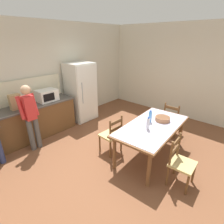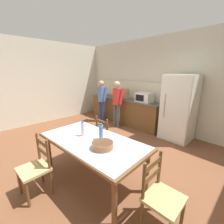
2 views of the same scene
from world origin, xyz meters
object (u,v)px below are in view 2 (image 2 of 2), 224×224
at_px(paper_bag, 125,94).
at_px(dining_table, 92,144).
at_px(person_at_sink, 102,99).
at_px(chair_side_far_left, 107,136).
at_px(person_at_counter, 117,102).
at_px(bottle_off_centre, 101,132).
at_px(chair_side_near_left, 36,167).
at_px(bottle_near_centre, 83,129).
at_px(serving_bowl, 103,145).
at_px(microwave, 144,97).
at_px(chair_head_end, 161,196).
at_px(refrigerator, 179,108).

bearing_deg(paper_bag, dining_table, -58.58).
bearing_deg(person_at_sink, chair_side_far_left, -127.55).
bearing_deg(person_at_counter, bottle_off_centre, -141.31).
bearing_deg(bottle_off_centre, chair_side_near_left, -116.31).
bearing_deg(chair_side_far_left, person_at_counter, -51.10).
bearing_deg(chair_side_far_left, paper_bag, -57.20).
relative_size(bottle_near_centre, bottle_off_centre, 1.00).
bearing_deg(chair_side_far_left, person_at_sink, -35.78).
bearing_deg(serving_bowl, person_at_sink, 140.20).
height_order(microwave, paper_bag, paper_bag).
distance_m(microwave, bottle_off_centre, 2.75).
bearing_deg(chair_side_far_left, chair_head_end, 160.46).
xyz_separation_m(dining_table, chair_side_far_left, (-0.47, 0.74, -0.24)).
bearing_deg(chair_side_near_left, refrigerator, 76.87).
relative_size(dining_table, person_at_sink, 1.25).
bearing_deg(paper_bag, bottle_near_centre, -62.42).
bearing_deg(chair_side_far_left, chair_side_near_left, 95.59).
bearing_deg(person_at_counter, person_at_sink, 88.60).
bearing_deg(chair_side_far_left, refrigerator, -108.99).
height_order(paper_bag, chair_side_near_left, paper_bag).
xyz_separation_m(bottle_off_centre, chair_side_near_left, (-0.45, -0.92, -0.45)).
distance_m(chair_head_end, person_at_sink, 4.20).
distance_m(refrigerator, paper_bag, 1.93).
xyz_separation_m(dining_table, chair_head_end, (1.22, 0.08, -0.24)).
xyz_separation_m(chair_side_near_left, chair_side_far_left, (-0.10, 1.53, 0.00)).
xyz_separation_m(chair_side_far_left, person_at_sink, (-1.91, 1.47, 0.42)).
xyz_separation_m(microwave, bottle_off_centre, (0.93, -2.58, -0.15)).
xyz_separation_m(bottle_near_centre, person_at_sink, (-2.15, 2.22, -0.03)).
xyz_separation_m(bottle_off_centre, serving_bowl, (0.24, -0.17, -0.07)).
bearing_deg(bottle_near_centre, paper_bag, 117.58).
height_order(paper_bag, chair_side_far_left, paper_bag).
height_order(paper_bag, serving_bowl, paper_bag).
height_order(bottle_near_centre, person_at_sink, person_at_sink).
relative_size(refrigerator, chair_head_end, 1.96).
bearing_deg(chair_side_far_left, microwave, -77.39).
distance_m(dining_table, person_at_counter, 2.70).
distance_m(bottle_off_centre, chair_side_near_left, 1.12).
xyz_separation_m(dining_table, serving_bowl, (0.33, -0.05, 0.13)).
xyz_separation_m(microwave, person_at_counter, (-0.72, -0.52, -0.18)).
height_order(serving_bowl, chair_side_near_left, chair_side_near_left).
xyz_separation_m(refrigerator, bottle_near_centre, (-0.50, -2.70, 0.00)).
bearing_deg(refrigerator, person_at_sink, -169.72).
bearing_deg(microwave, bottle_near_centre, -77.27).
bearing_deg(serving_bowl, person_at_counter, 130.28).
distance_m(chair_head_end, person_at_counter, 3.52).
xyz_separation_m(dining_table, person_at_sink, (-2.38, 2.21, 0.17)).
relative_size(paper_bag, bottle_near_centre, 1.33).
distance_m(refrigerator, bottle_near_centre, 2.75).
distance_m(paper_bag, bottle_near_centre, 3.07).
xyz_separation_m(dining_table, person_at_counter, (-1.57, 2.19, 0.18)).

